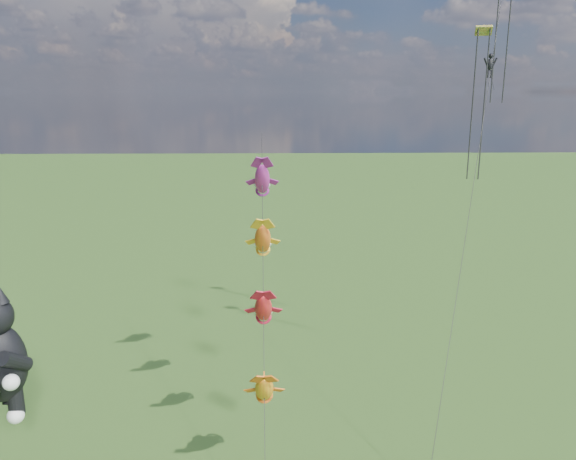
{
  "coord_description": "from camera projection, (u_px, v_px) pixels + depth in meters",
  "views": [
    {
      "loc": [
        11.4,
        -20.1,
        18.06
      ],
      "look_at": [
        12.2,
        11.01,
        10.38
      ],
      "focal_mm": 35.0,
      "sensor_mm": 36.0,
      "label": 1
    }
  ],
  "objects": [
    {
      "name": "parafoil_rig",
      "position": [
        490.0,
        58.0,
        33.76
      ],
      "size": [
        8.39,
        15.96,
        26.86
      ],
      "rotation": [
        0.0,
        0.0,
        -0.37
      ],
      "color": "brown",
      "rests_on": "ground"
    },
    {
      "name": "fish_windsock_rig",
      "position": [
        263.0,
        273.0,
        29.69
      ],
      "size": [
        1.1,
        15.97,
        15.53
      ],
      "rotation": [
        0.0,
        0.0,
        0.34
      ],
      "color": "brown",
      "rests_on": "ground"
    }
  ]
}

